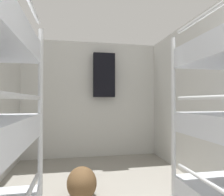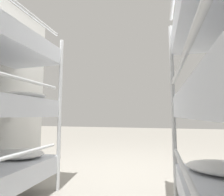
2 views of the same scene
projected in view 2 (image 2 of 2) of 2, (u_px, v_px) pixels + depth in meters
name	position (u px, v px, depth m)	size (l,w,h in m)	color
ground_plane	(123.00, 179.00, 2.41)	(20.00, 20.00, 0.00)	gray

